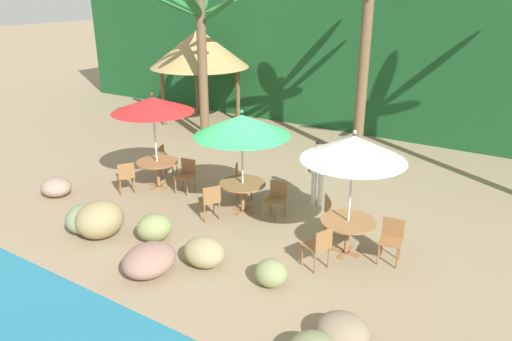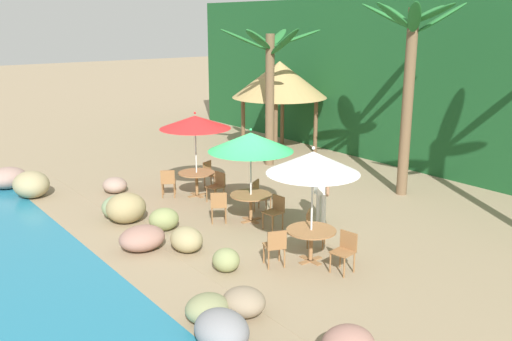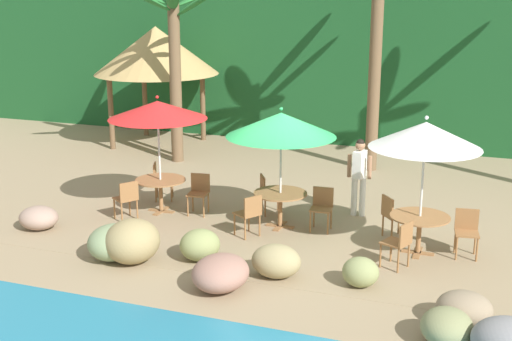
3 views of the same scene
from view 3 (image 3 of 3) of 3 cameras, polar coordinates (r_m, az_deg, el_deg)
name	(u,v)px [view 3 (image 3 of 3)]	position (r m, az deg, el deg)	size (l,w,h in m)	color
ground_plane	(284,230)	(14.03, 2.35, -4.97)	(120.00, 120.00, 0.00)	#937F60
terrace_deck	(284,230)	(14.03, 2.35, -4.95)	(18.00, 5.20, 0.01)	#937F60
foliage_backdrop	(373,45)	(21.98, 9.75, 10.27)	(28.00, 2.40, 6.00)	#194C23
rock_seawall	(332,287)	(10.69, 6.35, -9.62)	(16.74, 3.46, 1.01)	#868E59
umbrella_red	(158,110)	(14.69, -8.20, 5.01)	(2.11, 2.11, 2.58)	silver
dining_table_red	(160,185)	(15.07, -7.96, -1.19)	(1.10, 1.10, 0.74)	olive
chair_red_seaward	(199,191)	(14.92, -4.76, -1.68)	(0.47, 0.48, 0.87)	olive
chair_red_inland	(160,179)	(15.92, -8.01, -0.68)	(0.56, 0.55, 0.87)	olive
chair_red_left	(127,197)	(14.66, -10.69, -2.21)	(0.59, 0.59, 0.87)	olive
umbrella_green	(281,125)	(13.62, 2.10, 3.83)	(2.22, 2.22, 2.51)	silver
dining_table_green	(280,198)	(14.01, 2.04, -2.34)	(1.10, 1.10, 0.74)	olive
chair_green_seaward	(322,205)	(13.95, 5.52, -2.91)	(0.45, 0.46, 0.87)	olive
chair_green_inland	(268,191)	(14.81, 0.97, -1.75)	(0.58, 0.58, 0.87)	olive
chair_green_left	(250,212)	(13.47, -0.53, -3.51)	(0.59, 0.58, 0.87)	olive
umbrella_white	(425,135)	(12.54, 13.93, 2.88)	(2.01, 2.01, 2.61)	silver
dining_table_white	(420,222)	(12.98, 13.47, -4.22)	(1.10, 1.10, 0.74)	olive
chair_white_seaward	(467,229)	(13.16, 17.14, -4.69)	(0.48, 0.48, 0.87)	olive
chair_white_inland	(392,214)	(13.65, 11.26, -3.56)	(0.60, 0.59, 0.87)	olive
chair_white_left	(400,241)	(12.27, 11.90, -5.79)	(0.55, 0.55, 0.87)	olive
palm_tree_nearest	(174,38)	(18.95, -6.84, 10.92)	(3.59, 3.34, 4.96)	brown
palm_tree_second	(378,22)	(18.10, 10.09, 12.09)	(3.04, 3.05, 5.70)	brown
palapa_hut	(156,51)	(21.15, -8.32, 9.83)	(3.77, 3.77, 3.62)	brown
waiter_in_white	(359,172)	(14.74, 8.60, -0.09)	(0.52, 0.37, 1.70)	white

